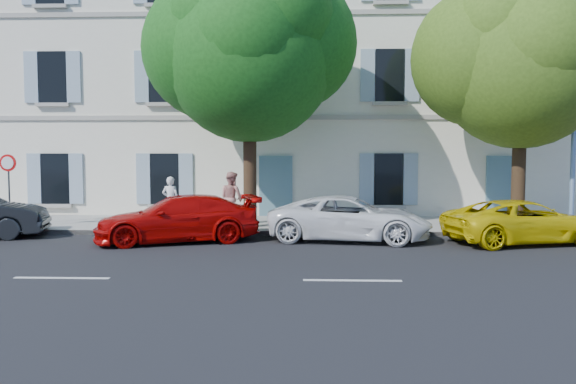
{
  "coord_description": "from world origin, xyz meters",
  "views": [
    {
      "loc": [
        -0.87,
        -15.27,
        2.56
      ],
      "look_at": [
        -1.54,
        2.0,
        1.4
      ],
      "focal_mm": 35.0,
      "sensor_mm": 36.0,
      "label": 1
    }
  ],
  "objects_px": {
    "pedestrian_a": "(171,200)",
    "car_white_coupe": "(350,218)",
    "car_yellow_supercar": "(523,222)",
    "tree_right": "(521,66)",
    "road_sign": "(8,175)",
    "tree_left": "(249,57)",
    "pedestrian_b": "(232,198)",
    "car_red_coupe": "(178,219)"
  },
  "relations": [
    {
      "from": "pedestrian_a",
      "to": "car_white_coupe",
      "type": "bearing_deg",
      "value": 160.94
    },
    {
      "from": "car_yellow_supercar",
      "to": "tree_right",
      "type": "xyz_separation_m",
      "value": [
        0.52,
        1.9,
        4.73
      ]
    },
    {
      "from": "car_white_coupe",
      "to": "road_sign",
      "type": "relative_size",
      "value": 1.98
    },
    {
      "from": "tree_left",
      "to": "road_sign",
      "type": "xyz_separation_m",
      "value": [
        -7.85,
        -0.59,
        -3.85
      ]
    },
    {
      "from": "car_yellow_supercar",
      "to": "pedestrian_b",
      "type": "relative_size",
      "value": 2.49
    },
    {
      "from": "car_white_coupe",
      "to": "tree_right",
      "type": "bearing_deg",
      "value": -66.18
    },
    {
      "from": "tree_right",
      "to": "road_sign",
      "type": "bearing_deg",
      "value": -179.08
    },
    {
      "from": "tree_right",
      "to": "pedestrian_b",
      "type": "relative_size",
      "value": 4.45
    },
    {
      "from": "car_red_coupe",
      "to": "pedestrian_a",
      "type": "distance_m",
      "value": 3.31
    },
    {
      "from": "road_sign",
      "to": "tree_left",
      "type": "bearing_deg",
      "value": 4.29
    },
    {
      "from": "car_red_coupe",
      "to": "pedestrian_a",
      "type": "relative_size",
      "value": 2.87
    },
    {
      "from": "car_red_coupe",
      "to": "road_sign",
      "type": "distance_m",
      "value": 6.34
    },
    {
      "from": "tree_left",
      "to": "road_sign",
      "type": "bearing_deg",
      "value": -175.71
    },
    {
      "from": "car_red_coupe",
      "to": "car_yellow_supercar",
      "type": "height_order",
      "value": "car_red_coupe"
    },
    {
      "from": "road_sign",
      "to": "pedestrian_a",
      "type": "relative_size",
      "value": 1.47
    },
    {
      "from": "tree_right",
      "to": "pedestrian_b",
      "type": "distance_m",
      "value": 10.32
    },
    {
      "from": "tree_left",
      "to": "road_sign",
      "type": "height_order",
      "value": "tree_left"
    },
    {
      "from": "tree_right",
      "to": "road_sign",
      "type": "height_order",
      "value": "tree_right"
    },
    {
      "from": "pedestrian_b",
      "to": "car_yellow_supercar",
      "type": "bearing_deg",
      "value": -156.25
    },
    {
      "from": "car_red_coupe",
      "to": "tree_right",
      "type": "xyz_separation_m",
      "value": [
        10.52,
        2.01,
        4.67
      ]
    },
    {
      "from": "car_red_coupe",
      "to": "car_yellow_supercar",
      "type": "relative_size",
      "value": 1.04
    },
    {
      "from": "pedestrian_b",
      "to": "tree_left",
      "type": "bearing_deg",
      "value": -177.25
    },
    {
      "from": "car_yellow_supercar",
      "to": "pedestrian_a",
      "type": "relative_size",
      "value": 2.75
    },
    {
      "from": "road_sign",
      "to": "car_red_coupe",
      "type": "bearing_deg",
      "value": -16.32
    },
    {
      "from": "car_white_coupe",
      "to": "tree_right",
      "type": "distance_m",
      "value": 7.38
    },
    {
      "from": "tree_left",
      "to": "pedestrian_a",
      "type": "bearing_deg",
      "value": 164.31
    },
    {
      "from": "road_sign",
      "to": "pedestrian_b",
      "type": "bearing_deg",
      "value": 9.05
    },
    {
      "from": "car_white_coupe",
      "to": "road_sign",
      "type": "xyz_separation_m",
      "value": [
        -11.02,
        1.29,
        1.23
      ]
    },
    {
      "from": "tree_right",
      "to": "car_white_coupe",
      "type": "bearing_deg",
      "value": -164.18
    },
    {
      "from": "tree_left",
      "to": "road_sign",
      "type": "distance_m",
      "value": 8.76
    },
    {
      "from": "car_white_coupe",
      "to": "pedestrian_a",
      "type": "height_order",
      "value": "pedestrian_a"
    },
    {
      "from": "car_yellow_supercar",
      "to": "pedestrian_a",
      "type": "bearing_deg",
      "value": 59.89
    },
    {
      "from": "car_yellow_supercar",
      "to": "tree_right",
      "type": "bearing_deg",
      "value": -30.01
    },
    {
      "from": "road_sign",
      "to": "pedestrian_a",
      "type": "xyz_separation_m",
      "value": [
        4.98,
        1.39,
        -0.92
      ]
    },
    {
      "from": "pedestrian_a",
      "to": "tree_left",
      "type": "bearing_deg",
      "value": 169.17
    },
    {
      "from": "pedestrian_a",
      "to": "pedestrian_b",
      "type": "relative_size",
      "value": 0.9
    },
    {
      "from": "car_red_coupe",
      "to": "tree_right",
      "type": "bearing_deg",
      "value": 82.93
    },
    {
      "from": "car_yellow_supercar",
      "to": "road_sign",
      "type": "relative_size",
      "value": 1.88
    },
    {
      "from": "tree_left",
      "to": "pedestrian_a",
      "type": "height_order",
      "value": "tree_left"
    },
    {
      "from": "car_white_coupe",
      "to": "car_red_coupe",
      "type": "bearing_deg",
      "value": 103.22
    },
    {
      "from": "car_yellow_supercar",
      "to": "tree_left",
      "type": "height_order",
      "value": "tree_left"
    },
    {
      "from": "tree_right",
      "to": "road_sign",
      "type": "xyz_separation_m",
      "value": [
        -16.5,
        -0.26,
        -3.47
      ]
    }
  ]
}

